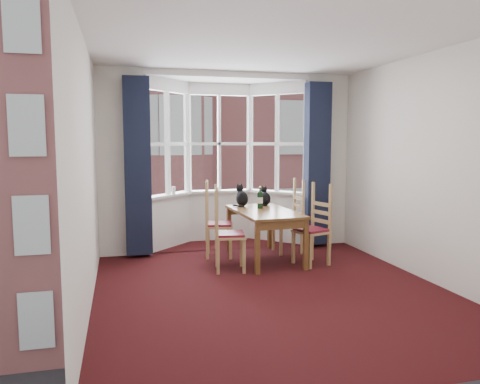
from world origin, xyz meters
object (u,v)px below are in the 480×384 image
object	(u,v)px
chair_left_near	(223,236)
cat_left	(242,197)
cat_right	(265,198)
chair_right_near	(316,231)
chair_right_far	(293,222)
chair_left_far	(213,225)
dining_table	(264,216)
candle_tall	(174,190)
wine_bottle	(260,199)

from	to	relation	value
chair_left_near	cat_left	world-z (taller)	cat_left
chair_left_near	cat_right	world-z (taller)	cat_right
chair_right_near	cat_right	world-z (taller)	cat_right
chair_right_far	cat_left	size ratio (longest dim) A/B	2.61
cat_left	cat_right	xyz separation A→B (m)	(0.38, 0.01, -0.02)
chair_left_near	chair_left_far	size ratio (longest dim) A/B	1.00
chair_left_near	cat_right	distance (m)	1.33
dining_table	chair_left_near	distance (m)	0.82
candle_tall	chair_left_far	bearing A→B (deg)	-57.68
cat_right	cat_left	bearing A→B (deg)	-178.95
chair_right_far	candle_tall	world-z (taller)	candle_tall
dining_table	chair_right_near	bearing A→B (deg)	-30.75
cat_left	cat_right	size ratio (longest dim) A/B	1.15
chair_left_near	cat_right	size ratio (longest dim) A/B	2.99
dining_table	candle_tall	bearing A→B (deg)	135.57
cat_left	candle_tall	size ratio (longest dim) A/B	2.96
cat_left	wine_bottle	distance (m)	0.37
chair_right_far	cat_right	bearing A→B (deg)	157.45
chair_left_far	candle_tall	world-z (taller)	candle_tall
chair_left_far	wine_bottle	xyz separation A→B (m)	(0.68, -0.17, 0.40)
chair_right_near	chair_right_far	world-z (taller)	same
chair_right_near	chair_right_far	distance (m)	0.74
dining_table	chair_left_far	world-z (taller)	chair_left_far
cat_right	chair_left_near	bearing A→B (deg)	-133.27
chair_right_near	candle_tall	distance (m)	2.43
cat_right	wine_bottle	size ratio (longest dim) A/B	0.94
wine_bottle	chair_right_far	bearing A→B (deg)	14.46
chair_left_near	candle_tall	size ratio (longest dim) A/B	7.70
chair_left_far	chair_right_near	distance (m)	1.53
dining_table	chair_left_far	size ratio (longest dim) A/B	1.63
chair_left_near	chair_right_far	distance (m)	1.49
chair_right_far	wine_bottle	distance (m)	0.72
chair_left_near	cat_right	xyz separation A→B (m)	(0.88, 0.93, 0.37)
chair_left_near	cat_left	bearing A→B (deg)	61.77
chair_left_far	wine_bottle	distance (m)	0.81
dining_table	cat_right	distance (m)	0.59
chair_right_near	candle_tall	bearing A→B (deg)	139.84
dining_table	chair_right_near	size ratio (longest dim) A/B	1.63
chair_left_near	dining_table	bearing A→B (deg)	30.06
wine_bottle	chair_right_near	bearing A→B (deg)	-42.33
chair_right_far	candle_tall	size ratio (longest dim) A/B	7.70
dining_table	cat_right	size ratio (longest dim) A/B	4.87
chair_right_far	chair_left_near	bearing A→B (deg)	-149.25
dining_table	wine_bottle	world-z (taller)	wine_bottle
cat_left	candle_tall	bearing A→B (deg)	146.91
chair_right_near	candle_tall	xyz separation A→B (m)	(-1.82, 1.54, 0.46)
candle_tall	chair_left_near	bearing A→B (deg)	-72.88
wine_bottle	cat_left	bearing A→B (deg)	122.54
cat_right	candle_tall	xyz separation A→B (m)	(-1.36, 0.63, 0.09)
chair_left_near	chair_right_far	xyz separation A→B (m)	(1.28, 0.76, 0.00)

